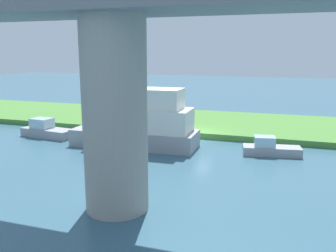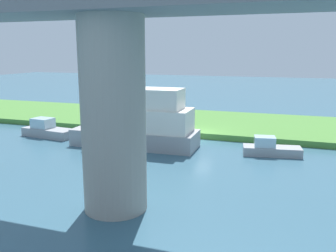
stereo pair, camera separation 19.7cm
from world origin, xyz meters
name	(u,v)px [view 1 (the left image)]	position (x,y,z in m)	size (l,w,h in m)	color
ground_plane	(196,139)	(0.00, 0.00, 0.00)	(160.00, 160.00, 0.00)	#386075
grassy_bank	(212,123)	(0.00, -6.00, 0.25)	(80.00, 12.00, 0.50)	#4C8438
bridge_pylon	(115,116)	(0.04, 14.64, 4.35)	(2.88, 2.88, 8.70)	#9E998E
bridge_span	(112,2)	(0.04, 14.63, 9.19)	(70.59, 4.30, 3.25)	slate
person_on_bank	(182,119)	(1.92, -2.18, 1.20)	(0.50, 0.50, 1.39)	#2D334C
mooring_post	(116,119)	(8.12, -1.34, 0.97)	(0.20, 0.20, 0.94)	brown
houseboat_blue	(139,123)	(3.61, 3.80, 1.82)	(9.72, 3.51, 4.92)	#99999E
motorboat_red	(270,148)	(-6.12, 3.08, 0.47)	(4.15, 2.04, 1.32)	#99999E
skiff_small	(47,130)	(12.35, 3.38, 0.56)	(4.85, 2.21, 1.56)	#99999E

